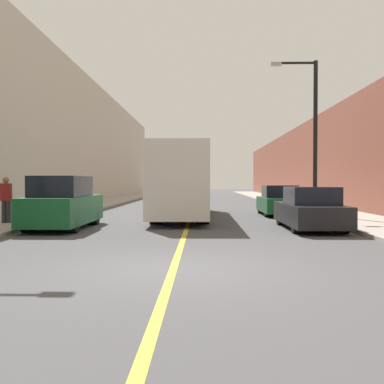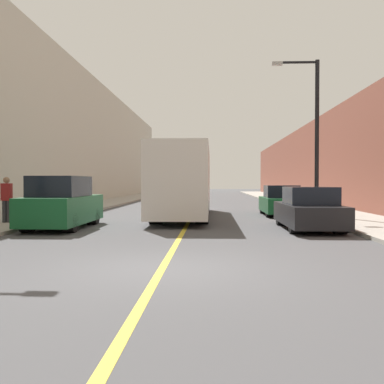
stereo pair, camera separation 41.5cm
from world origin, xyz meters
TOP-DOWN VIEW (x-y plane):
  - ground_plane at (0.00, 0.00)m, footprint 200.00×200.00m
  - sidewalk_left at (-7.39, 30.00)m, footprint 3.36×72.00m
  - sidewalk_right at (7.39, 30.00)m, footprint 3.36×72.00m
  - building_row_left at (-11.07, 30.00)m, footprint 4.00×72.00m
  - building_row_right at (11.07, 30.00)m, footprint 4.00×72.00m
  - road_center_line at (0.00, 30.00)m, footprint 0.16×72.00m
  - bus at (-0.36, 13.08)m, footprint 2.43×11.55m
  - parked_suv_left at (-4.58, 7.62)m, footprint 1.88×4.78m
  - car_right_near at (4.51, 7.61)m, footprint 1.86×4.78m
  - car_right_mid at (4.54, 14.39)m, footprint 1.81×4.22m
  - street_lamp_right at (5.83, 12.89)m, footprint 2.25×0.24m
  - pedestrian at (-7.11, 8.52)m, footprint 0.40×0.25m

SIDE VIEW (x-z plane):
  - ground_plane at x=0.00m, z-range 0.00..0.00m
  - road_center_line at x=0.00m, z-range 0.00..0.01m
  - sidewalk_left at x=-7.39m, z-range 0.00..0.13m
  - sidewalk_right at x=7.39m, z-range 0.00..0.13m
  - car_right_mid at x=4.54m, z-range -0.08..1.47m
  - car_right_near at x=4.51m, z-range -0.08..1.47m
  - parked_suv_left at x=-4.58m, z-range -0.07..1.87m
  - pedestrian at x=-7.11m, z-range 0.16..1.96m
  - bus at x=-0.36m, z-range 0.11..3.42m
  - building_row_right at x=11.07m, z-range 0.00..6.67m
  - street_lamp_right at x=5.83m, z-range 0.61..8.02m
  - building_row_left at x=-11.07m, z-range 0.00..10.74m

